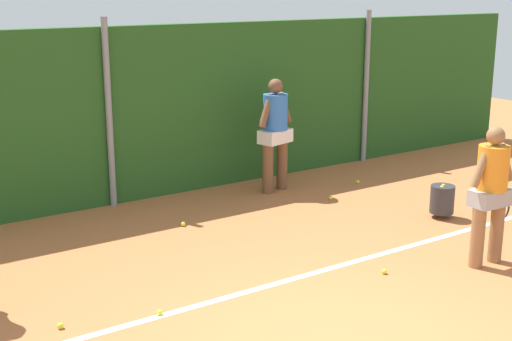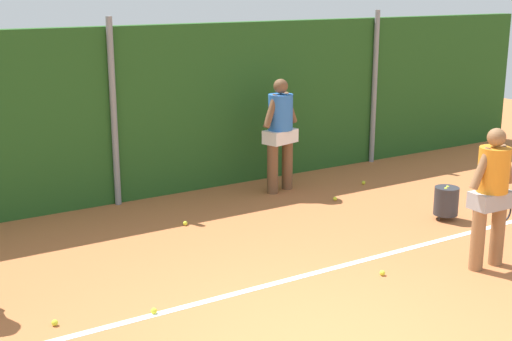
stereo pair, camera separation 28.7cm
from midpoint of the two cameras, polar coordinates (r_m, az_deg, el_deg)
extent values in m
plane|color=#B76638|center=(8.22, -1.97, -9.60)|extent=(28.23, 28.23, 0.00)
cube|color=#23511E|center=(11.27, -12.86, 4.21)|extent=(18.35, 0.25, 2.79)
cylinder|color=gray|center=(11.09, -12.56, 4.48)|extent=(0.10, 0.10, 2.94)
cylinder|color=gray|center=(13.88, 8.32, 6.70)|extent=(0.10, 0.10, 2.94)
cube|color=white|center=(8.15, -1.65, -9.78)|extent=(13.41, 0.10, 0.01)
cylinder|color=#8C603D|center=(9.07, 16.65, -5.22)|extent=(0.17, 0.17, 0.77)
cylinder|color=#8C603D|center=(9.32, 18.07, -4.80)|extent=(0.17, 0.17, 0.77)
cube|color=#99999E|center=(9.05, 17.61, -2.09)|extent=(0.52, 0.32, 0.21)
cylinder|color=orange|center=(8.95, 17.79, 0.21)|extent=(0.38, 0.38, 0.55)
sphere|color=#8C603D|center=(8.86, 17.99, 2.69)|extent=(0.22, 0.22, 0.22)
cylinder|color=#8C603D|center=(8.78, 16.90, 0.29)|extent=(0.31, 0.11, 0.51)
cylinder|color=#8C603D|center=(9.10, 18.70, 0.64)|extent=(0.31, 0.11, 0.51)
cylinder|color=black|center=(9.29, 18.62, -1.44)|extent=(0.03, 0.03, 0.28)
torus|color=#26262B|center=(9.36, 18.48, -3.03)|extent=(0.28, 0.03, 0.28)
cylinder|color=brown|center=(12.02, 1.44, 0.47)|extent=(0.19, 0.19, 0.84)
cylinder|color=brown|center=(11.74, 0.26, 0.13)|extent=(0.19, 0.19, 0.84)
cube|color=white|center=(11.76, 0.87, 2.80)|extent=(0.62, 0.46, 0.22)
cylinder|color=blue|center=(11.68, 0.88, 4.76)|extent=(0.41, 0.41, 0.60)
sphere|color=brown|center=(11.61, 0.88, 6.86)|extent=(0.24, 0.24, 0.24)
cylinder|color=brown|center=(11.84, 1.62, 5.12)|extent=(0.33, 0.17, 0.56)
cylinder|color=brown|center=(11.50, 0.12, 4.83)|extent=(0.33, 0.17, 0.56)
cylinder|color=#2D2D33|center=(10.86, 14.13, -2.27)|extent=(0.36, 0.36, 0.42)
cylinder|color=#2D2D33|center=(11.02, 14.49, -3.40)|extent=(0.02, 0.02, 0.08)
cylinder|color=#2D2D33|center=(10.84, 13.60, -3.64)|extent=(0.02, 0.02, 0.08)
cylinder|color=#2D2D33|center=(11.01, 13.56, -3.35)|extent=(0.02, 0.02, 0.08)
sphere|color=#CCDB33|center=(10.85, 14.22, -1.23)|extent=(0.07, 0.07, 0.07)
sphere|color=#CCDB33|center=(10.76, 14.09, -1.37)|extent=(0.07, 0.07, 0.07)
sphere|color=#CCDB33|center=(12.50, 7.59, -0.92)|extent=(0.07, 0.07, 0.07)
sphere|color=#CCDB33|center=(8.73, 9.42, -8.07)|extent=(0.07, 0.07, 0.07)
sphere|color=#CCDB33|center=(11.52, 5.36, -2.23)|extent=(0.07, 0.07, 0.07)
sphere|color=#CCDB33|center=(7.64, -16.64, -11.97)|extent=(0.07, 0.07, 0.07)
sphere|color=#CCDB33|center=(10.30, -6.72, -4.34)|extent=(0.07, 0.07, 0.07)
sphere|color=#CCDB33|center=(7.69, -8.89, -11.30)|extent=(0.07, 0.07, 0.07)
camera|label=1|loc=(0.14, -90.89, -0.24)|focal=49.35mm
camera|label=2|loc=(0.14, 89.11, 0.24)|focal=49.35mm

